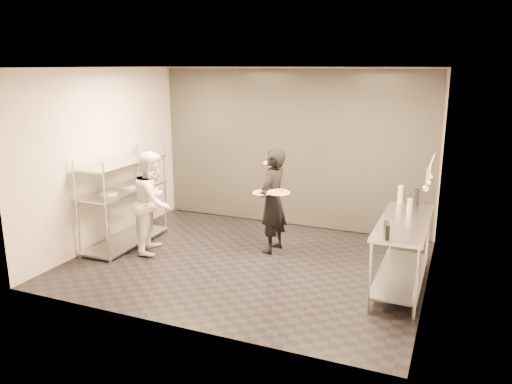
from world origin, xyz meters
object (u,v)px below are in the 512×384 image
at_px(pass_rack, 124,198).
at_px(prep_counter, 403,242).
at_px(bottle_green, 400,194).
at_px(bottle_dark, 417,197).
at_px(pizza_plate_near, 262,192).
at_px(chef, 153,202).
at_px(pos_monitor, 387,230).
at_px(pizza_plate_far, 279,192).
at_px(bottle_clear, 409,206).
at_px(salad_plate, 272,162).
at_px(waiter, 273,201).

distance_m(pass_rack, prep_counter, 4.33).
relative_size(bottle_green, bottle_dark, 1.08).
bearing_deg(pass_rack, pizza_plate_near, 9.00).
bearing_deg(bottle_green, chef, -166.22).
relative_size(chef, pos_monitor, 6.81).
relative_size(prep_counter, pos_monitor, 7.78).
bearing_deg(pizza_plate_far, chef, -167.30).
xyz_separation_m(chef, bottle_clear, (3.75, 0.40, 0.24)).
bearing_deg(bottle_green, salad_plate, 177.07).
bearing_deg(pos_monitor, pizza_plate_far, 134.26).
bearing_deg(waiter, salad_plate, -149.84).
relative_size(pass_rack, prep_counter, 0.89).
relative_size(pizza_plate_near, bottle_dark, 1.19).
bearing_deg(pizza_plate_far, pizza_plate_near, 179.70).
xyz_separation_m(chef, bottle_dark, (3.80, 0.88, 0.25)).
bearing_deg(chef, bottle_green, -95.28).
relative_size(pass_rack, pizza_plate_far, 4.73).
bearing_deg(bottle_dark, bottle_clear, -95.79).
relative_size(pass_rack, bottle_green, 6.07).
bearing_deg(bottle_dark, pizza_plate_far, -166.71).
bearing_deg(prep_counter, bottle_dark, 85.06).
distance_m(pos_monitor, bottle_clear, 1.06).
distance_m(pizza_plate_near, salad_plate, 0.66).
distance_m(waiter, chef, 1.85).
bearing_deg(pass_rack, waiter, 14.56).
height_order(pos_monitor, bottle_dark, bottle_dark).
bearing_deg(salad_plate, bottle_clear, -14.90).
relative_size(pizza_plate_far, bottle_clear, 1.64).
bearing_deg(pass_rack, chef, -7.04).
xyz_separation_m(prep_counter, pos_monitor, (-0.12, -0.72, 0.38)).
height_order(prep_counter, pizza_plate_near, pizza_plate_near).
xyz_separation_m(waiter, pos_monitor, (1.89, -1.32, 0.19)).
bearing_deg(pizza_plate_far, bottle_clear, -0.78).
bearing_deg(pos_monitor, chef, 156.23).
xyz_separation_m(pos_monitor, bottle_dark, (0.19, 1.52, 0.04)).
relative_size(waiter, chef, 1.03).
distance_m(pizza_plate_near, bottle_dark, 2.20).
xyz_separation_m(chef, salad_plate, (1.59, 0.98, 0.57)).
relative_size(prep_counter, waiter, 1.11).
height_order(pizza_plate_near, salad_plate, salad_plate).
bearing_deg(salad_plate, bottle_green, -2.93).
bearing_deg(pizza_plate_far, pos_monitor, -32.08).
bearing_deg(bottle_green, pass_rack, -169.12).
relative_size(waiter, bottle_green, 6.17).
bearing_deg(chef, pos_monitor, -119.16).
bearing_deg(pass_rack, pos_monitor, -9.67).
height_order(pizza_plate_near, bottle_clear, bottle_clear).
relative_size(pizza_plate_far, pos_monitor, 1.46).
distance_m(pass_rack, bottle_clear, 4.37).
bearing_deg(bottle_clear, pos_monitor, -97.68).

